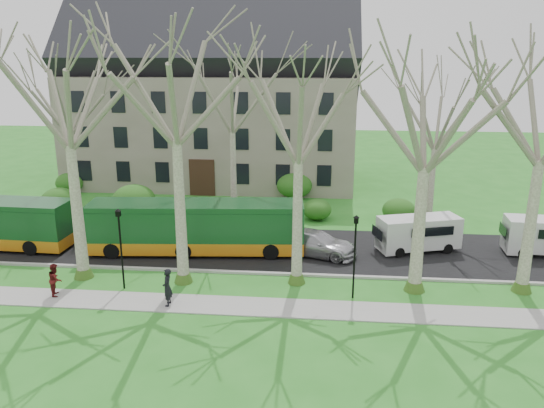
{
  "coord_description": "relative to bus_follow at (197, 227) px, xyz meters",
  "views": [
    {
      "loc": [
        4.22,
        -25.89,
        12.05
      ],
      "look_at": [
        1.49,
        3.0,
        3.71
      ],
      "focal_mm": 35.0,
      "sensor_mm": 36.0,
      "label": 1
    }
  ],
  "objects": [
    {
      "name": "tree_row_far",
      "position": [
        1.98,
        6.48,
        4.3
      ],
      "size": [
        33.0,
        7.0,
        12.0
      ],
      "color": "gray",
      "rests_on": "ground"
    },
    {
      "name": "sidewalk",
      "position": [
        3.31,
        -7.02,
        -1.67
      ],
      "size": [
        70.0,
        2.0,
        0.06
      ],
      "primitive_type": "cube",
      "color": "gray",
      "rests_on": "ground"
    },
    {
      "name": "pedestrian_a",
      "position": [
        0.21,
        -7.29,
        -0.69
      ],
      "size": [
        0.5,
        0.72,
        1.9
      ],
      "primitive_type": "imported",
      "rotation": [
        0.0,
        0.0,
        -1.5
      ],
      "color": "black",
      "rests_on": "sidewalk"
    },
    {
      "name": "tree_row_verge",
      "position": [
        3.31,
        -4.22,
        5.3
      ],
      "size": [
        49.0,
        7.0,
        14.0
      ],
      "color": "gray",
      "rests_on": "ground"
    },
    {
      "name": "curb",
      "position": [
        3.31,
        -3.02,
        -1.63
      ],
      "size": [
        80.0,
        0.25,
        0.14
      ],
      "primitive_type": "cube",
      "color": "#A5A39E",
      "rests_on": "ground"
    },
    {
      "name": "van_a",
      "position": [
        13.69,
        1.46,
        -0.55
      ],
      "size": [
        5.31,
        3.21,
        2.18
      ],
      "primitive_type": null,
      "rotation": [
        0.0,
        0.0,
        0.3
      ],
      "color": "silver",
      "rests_on": "road"
    },
    {
      "name": "ground",
      "position": [
        3.31,
        -4.52,
        -1.7
      ],
      "size": [
        120.0,
        120.0,
        0.0
      ],
      "primitive_type": "plane",
      "color": "#287421",
      "rests_on": "ground"
    },
    {
      "name": "bus_follow",
      "position": [
        0.0,
        0.0,
        0.0
      ],
      "size": [
        13.28,
        3.79,
        3.27
      ],
      "primitive_type": null,
      "rotation": [
        0.0,
        0.0,
        0.08
      ],
      "color": "#13441D",
      "rests_on": "road"
    },
    {
      "name": "lamp_row",
      "position": [
        3.31,
        -5.52,
        0.88
      ],
      "size": [
        36.22,
        0.22,
        4.3
      ],
      "color": "black",
      "rests_on": "ground"
    },
    {
      "name": "pedestrian_b",
      "position": [
        -5.81,
        -6.69,
        -0.79
      ],
      "size": [
        0.88,
        0.99,
        1.69
      ],
      "primitive_type": "imported",
      "rotation": [
        0.0,
        0.0,
        1.92
      ],
      "color": "#511213",
      "rests_on": "sidewalk"
    },
    {
      "name": "building",
      "position": [
        -2.69,
        19.48,
        6.37
      ],
      "size": [
        26.5,
        12.2,
        16.0
      ],
      "color": "slate",
      "rests_on": "ground"
    },
    {
      "name": "sedan",
      "position": [
        7.29,
        0.19,
        -0.89
      ],
      "size": [
        5.54,
        3.53,
        1.5
      ],
      "primitive_type": "imported",
      "rotation": [
        0.0,
        0.0,
        1.27
      ],
      "color": "#AAA9AE",
      "rests_on": "road"
    },
    {
      "name": "hedges",
      "position": [
        -1.35,
        9.48,
        -0.7
      ],
      "size": [
        30.6,
        8.6,
        2.0
      ],
      "color": "#245217",
      "rests_on": "ground"
    },
    {
      "name": "road",
      "position": [
        3.31,
        0.98,
        -1.67
      ],
      "size": [
        80.0,
        8.0,
        0.06
      ],
      "primitive_type": "cube",
      "color": "black",
      "rests_on": "ground"
    }
  ]
}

